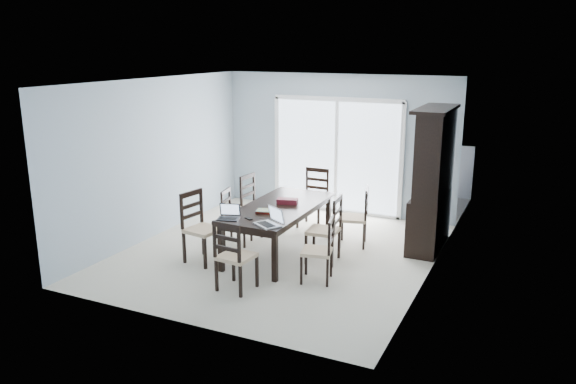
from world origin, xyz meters
name	(u,v)px	position (x,y,z in m)	size (l,w,h in m)	color
floor	(279,253)	(0.00, 0.00, 0.00)	(5.00, 5.00, 0.00)	silver
ceiling	(279,81)	(0.00, 0.00, 2.60)	(5.00, 5.00, 0.00)	white
back_wall	(337,144)	(0.00, 2.50, 1.30)	(4.50, 0.02, 2.60)	#97A8B4
wall_left	(156,158)	(-2.25, 0.00, 1.30)	(0.02, 5.00, 2.60)	#97A8B4
wall_right	(432,186)	(2.25, 0.00, 1.30)	(0.02, 5.00, 2.60)	#97A8B4
balcony	(352,201)	(0.00, 3.50, -0.05)	(4.50, 2.00, 0.10)	gray
railing	(368,164)	(0.00, 4.50, 0.55)	(4.50, 0.06, 1.10)	#99999E
dining_table	(279,211)	(0.00, 0.00, 0.67)	(1.00, 2.20, 0.75)	black
china_hutch	(432,181)	(2.02, 1.25, 1.07)	(0.50, 1.38, 2.20)	black
sliding_door	(337,156)	(0.00, 2.48, 1.09)	(2.52, 0.05, 2.18)	silver
chair_left_near	(198,219)	(-0.94, -0.78, 0.64)	(0.53, 0.52, 1.21)	black
chair_left_mid	(232,211)	(-0.88, 0.08, 0.54)	(0.46, 0.45, 1.02)	black
chair_left_far	(253,197)	(-0.84, 0.74, 0.60)	(0.48, 0.47, 1.14)	black
chair_right_near	(323,243)	(1.00, -0.72, 0.55)	(0.47, 0.47, 1.03)	black
chair_right_mid	(330,222)	(0.83, -0.02, 0.61)	(0.48, 0.47, 1.15)	black
chair_right_far	(359,210)	(1.00, 0.84, 0.58)	(0.51, 0.50, 1.10)	black
chair_end_near	(232,249)	(0.07, -1.52, 0.59)	(0.45, 0.47, 1.11)	black
chair_end_far	(315,191)	(-0.05, 1.53, 0.62)	(0.44, 0.45, 1.17)	black
laptop_dark	(228,216)	(-0.35, -0.90, 0.80)	(0.34, 0.28, 0.20)	black
laptop_silver	(267,221)	(0.27, -0.92, 0.81)	(0.43, 0.39, 0.24)	#B8B8BB
book_stack	(265,211)	(-0.04, -0.39, 0.77)	(0.27, 0.23, 0.04)	maroon
cell_phone	(249,219)	(-0.10, -0.77, 0.76)	(0.12, 0.06, 0.01)	black
game_box	(287,201)	(0.06, 0.17, 0.79)	(0.31, 0.16, 0.08)	#4F0F17
hot_tub	(334,173)	(-0.50, 3.70, 0.46)	(1.96, 1.79, 0.92)	maroon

